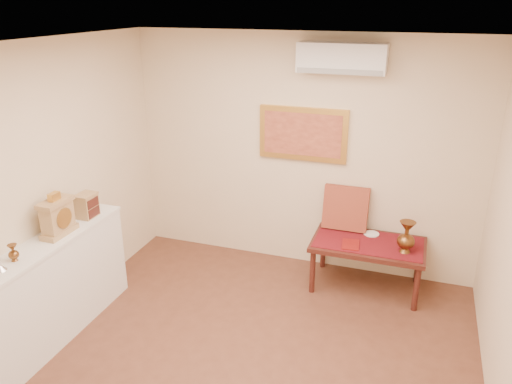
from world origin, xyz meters
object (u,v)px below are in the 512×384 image
at_px(brass_urn_tall, 407,234).
at_px(mantel_clock, 58,217).
at_px(wooden_chest, 87,205).
at_px(low_table, 368,248).
at_px(display_ledge, 46,294).

relative_size(brass_urn_tall, mantel_clock, 1.01).
xyz_separation_m(wooden_chest, low_table, (2.65, 1.20, -0.62)).
height_order(brass_urn_tall, display_ledge, display_ledge).
xyz_separation_m(display_ledge, wooden_chest, (0.03, 0.68, 0.61)).
relative_size(display_ledge, wooden_chest, 8.28).
height_order(brass_urn_tall, low_table, brass_urn_tall).
relative_size(mantel_clock, low_table, 0.34).
xyz_separation_m(mantel_clock, low_table, (2.65, 1.61, -0.67)).
distance_m(brass_urn_tall, low_table, 0.48).
relative_size(brass_urn_tall, display_ledge, 0.21).
bearing_deg(low_table, mantel_clock, -148.66).
relative_size(wooden_chest, low_table, 0.20).
distance_m(mantel_clock, wooden_chest, 0.42).
bearing_deg(mantel_clock, brass_urn_tall, 26.48).
xyz_separation_m(brass_urn_tall, display_ledge, (-3.06, -1.78, -0.27)).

